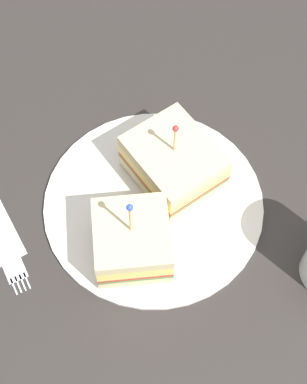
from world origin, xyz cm
name	(u,v)px	position (x,y,z in cm)	size (l,w,h in cm)	color
ground_plane	(154,208)	(0.00, 0.00, -1.00)	(109.90, 109.90, 2.00)	#2D2826
plate	(154,202)	(0.00, 0.00, 0.46)	(25.30, 25.30, 0.93)	silver
sandwich_half_front	(174,162)	(1.27, -4.01, 3.54)	(10.59, 9.01, 9.53)	beige
sandwich_half_back	(132,240)	(-3.33, 5.64, 3.55)	(11.14, 11.08, 10.48)	beige
fork	(9,255)	(5.20, 16.41, 0.18)	(12.16, 3.76, 0.35)	silver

